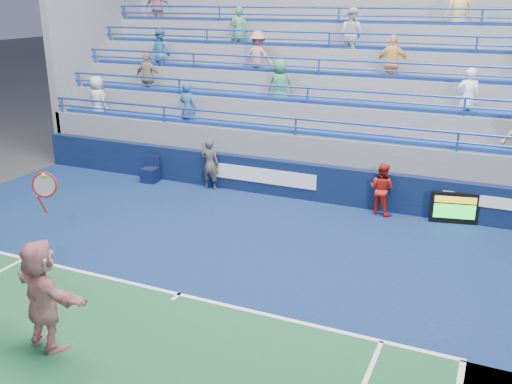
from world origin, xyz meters
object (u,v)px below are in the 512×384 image
at_px(tennis_player, 43,295).
at_px(ball_girl, 382,189).
at_px(line_judge, 210,164).
at_px(judge_chair, 150,174).
at_px(serve_speed_board, 454,208).

distance_m(tennis_player, ball_girl, 9.42).
relative_size(line_judge, ball_girl, 1.10).
bearing_deg(judge_chair, serve_speed_board, 1.54).
distance_m(judge_chair, ball_girl, 7.44).
height_order(serve_speed_board, ball_girl, ball_girl).
bearing_deg(tennis_player, serve_speed_board, 56.50).
height_order(judge_chair, line_judge, line_judge).
bearing_deg(ball_girl, judge_chair, 19.55).
distance_m(judge_chair, line_judge, 2.17).
xyz_separation_m(judge_chair, ball_girl, (7.42, 0.16, 0.45)).
xyz_separation_m(judge_chair, line_judge, (2.09, 0.20, 0.53)).
height_order(serve_speed_board, judge_chair, serve_speed_board).
relative_size(serve_speed_board, line_judge, 0.77).
bearing_deg(line_judge, judge_chair, 1.43).
xyz_separation_m(line_judge, ball_girl, (5.33, -0.04, -0.07)).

